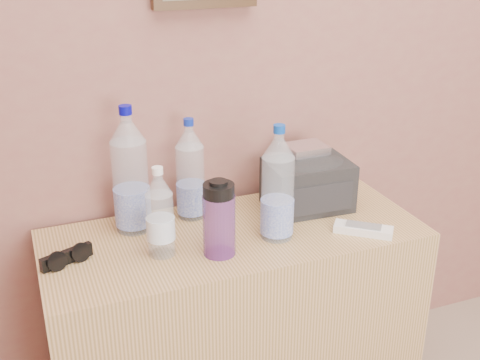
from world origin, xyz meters
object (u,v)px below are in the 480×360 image
Objects in this scene: foil_packet at (306,149)px; ac_remote at (363,229)px; pet_large_c at (190,174)px; toiletry_bag at (308,182)px; nalgene_bottle at (219,218)px; sunglasses at (67,257)px; pet_large_b at (130,177)px; pet_small at (160,217)px; pet_large_d at (278,189)px; dresser at (235,329)px.

ac_remote is at bearing -74.82° from foil_packet.
toiletry_bag is (0.35, -0.07, -0.05)m from pet_large_c.
nalgene_bottle is 0.39m from toiletry_bag.
pet_large_b is at bearing 10.78° from sunglasses.
pet_small reaches higher than toiletry_bag.
pet_large_c is 0.24m from pet_small.
ac_remote is at bearing -5.64° from nalgene_bottle.
pet_large_d is (0.36, -0.19, -0.02)m from pet_large_b.
pet_large_b reaches higher than pet_large_c.
pet_large_d is 2.32× the size of sunglasses.
toiletry_bag is at bearing 146.82° from ac_remote.
sunglasses is at bearing 166.01° from nalgene_bottle.
foil_packet is at bearing -2.50° from pet_large_b.
pet_large_c reaches higher than dresser.
pet_large_b reaches higher than pet_small.
nalgene_bottle is at bearing -150.42° from foil_packet.
pet_small is 0.26m from sunglasses.
pet_small is at bearing -150.92° from ac_remote.
nalgene_bottle is at bearing -51.01° from pet_large_b.
pet_large_c is 0.93× the size of pet_large_d.
nalgene_bottle reaches higher than sunglasses.
pet_large_b is 1.48× the size of pet_small.
nalgene_bottle is (0.18, -0.22, -0.06)m from pet_large_b.
pet_large_d is at bearing -137.21° from toiletry_bag.
toiletry_bag is at bearing 13.54° from pet_small.
toiletry_bag is at bearing 15.74° from dresser.
dresser is 7.64× the size of sunglasses.
pet_large_c is at bearing -175.36° from ac_remote.
sunglasses is at bearing 173.45° from pet_large_d.
ac_remote is at bearing -69.27° from toiletry_bag.
ac_remote is (0.42, -0.04, -0.09)m from nalgene_bottle.
toiletry_bag is (0.27, 0.08, 0.42)m from dresser.
pet_large_b is 2.23× the size of ac_remote.
pet_small is (-0.14, -0.19, -0.03)m from pet_large_c.
pet_large_d is at bearing 9.66° from nalgene_bottle.
pet_large_c is at bearing -0.32° from sunglasses.
toiletry_bag is (0.53, -0.05, -0.08)m from pet_large_b.
pet_large_b is at bearing -173.81° from pet_large_c.
dresser is at bearing -159.20° from foil_packet.
toiletry_bag is (0.74, 0.08, 0.07)m from sunglasses.
dresser is at bearing 10.81° from pet_small.
pet_large_b is 1.20× the size of pet_large_c.
foil_packet is at bearing 143.89° from ac_remote.
ac_remote is 1.39× the size of foil_packet.
nalgene_bottle reaches higher than dresser.
sunglasses is 0.86× the size of ac_remote.
pet_large_d is at bearing -4.09° from pet_small.
pet_large_d is at bearing -49.24° from pet_large_c.
foil_packet is (0.35, 0.20, 0.08)m from nalgene_bottle.
ac_remote is (0.42, -0.29, -0.12)m from pet_large_c.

